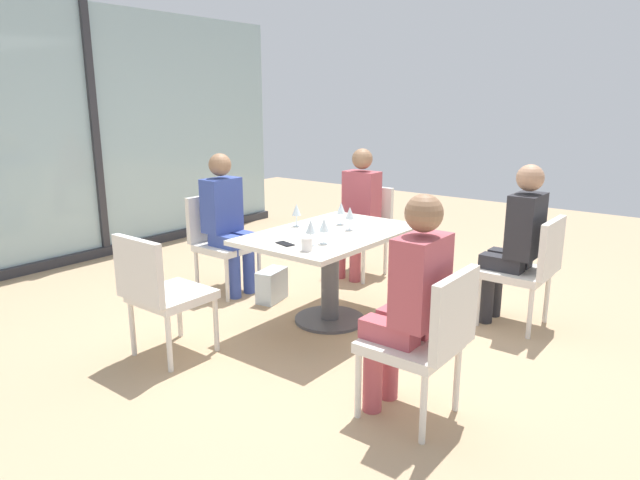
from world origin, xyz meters
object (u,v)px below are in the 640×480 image
(dining_table_main, at_px, (330,254))
(coffee_cup, at_px, (307,244))
(wine_glass_0, at_px, (341,209))
(wine_glass_1, at_px, (324,226))
(person_front_left, at_px, (410,296))
(wine_glass_3, at_px, (311,227))
(wine_glass_4, at_px, (296,210))
(cell_phone_on_table, at_px, (285,244))
(person_far_right, at_px, (358,207))
(wine_glass_2, at_px, (350,214))
(person_front_right, at_px, (517,237))
(chair_near_window, at_px, (219,237))
(handbag_0, at_px, (272,285))
(chair_far_left, at_px, (160,289))
(chair_front_left, at_px, (427,336))
(chair_far_right, at_px, (364,225))
(chair_front_right, at_px, (529,266))
(person_near_window, at_px, (227,217))

(dining_table_main, xyz_separation_m, coffee_cup, (-0.54, -0.21, 0.22))
(wine_glass_0, relative_size, wine_glass_1, 1.00)
(person_front_left, relative_size, wine_glass_3, 6.81)
(wine_glass_4, bearing_deg, cell_phone_on_table, -147.97)
(person_front_left, relative_size, person_far_right, 1.00)
(wine_glass_2, bearing_deg, person_front_right, -57.25)
(wine_glass_4, bearing_deg, wine_glass_3, -130.71)
(dining_table_main, relative_size, person_front_left, 1.10)
(wine_glass_0, relative_size, coffee_cup, 2.06)
(wine_glass_1, bearing_deg, wine_glass_3, 157.07)
(dining_table_main, relative_size, person_front_right, 1.10)
(chair_near_window, bearing_deg, cell_phone_on_table, -111.93)
(chair_near_window, height_order, coffee_cup, chair_near_window)
(wine_glass_3, relative_size, handbag_0, 0.62)
(person_far_right, distance_m, wine_glass_0, 0.97)
(chair_far_left, bearing_deg, wine_glass_1, -36.94)
(chair_front_left, height_order, chair_far_right, same)
(person_front_right, bearing_deg, wine_glass_4, 119.38)
(person_far_right, bearing_deg, chair_far_right, 0.00)
(person_front_left, distance_m, wine_glass_1, 1.11)
(chair_front_right, height_order, wine_glass_2, wine_glass_2)
(handbag_0, bearing_deg, dining_table_main, -106.83)
(dining_table_main, relative_size, wine_glass_3, 7.48)
(chair_far_right, bearing_deg, person_far_right, -180.00)
(chair_front_right, bearing_deg, person_far_right, 80.65)
(person_near_window, bearing_deg, person_front_left, -109.69)
(chair_far_right, bearing_deg, handbag_0, 171.23)
(chair_far_left, relative_size, wine_glass_0, 4.70)
(chair_far_left, height_order, wine_glass_1, wine_glass_1)
(dining_table_main, height_order, person_front_left, person_front_left)
(wine_glass_3, xyz_separation_m, handbag_0, (0.47, 0.82, -0.72))
(wine_glass_3, relative_size, wine_glass_4, 1.00)
(chair_near_window, xyz_separation_m, wine_glass_4, (-0.01, -0.93, 0.37))
(person_near_window, bearing_deg, person_front_right, -70.31)
(wine_glass_2, xyz_separation_m, wine_glass_3, (-0.55, -0.06, 0.00))
(wine_glass_2, distance_m, wine_glass_4, 0.44)
(person_front_right, distance_m, wine_glass_4, 1.71)
(chair_front_right, distance_m, coffee_cup, 1.75)
(chair_front_right, xyz_separation_m, cell_phone_on_table, (-1.33, 1.29, 0.24))
(wine_glass_2, xyz_separation_m, cell_phone_on_table, (-0.64, 0.11, -0.13))
(wine_glass_1, relative_size, handbag_0, 0.62)
(chair_near_window, xyz_separation_m, person_near_window, (-0.00, -0.11, 0.20))
(chair_far_right, xyz_separation_m, wine_glass_4, (-1.24, -0.17, 0.37))
(dining_table_main, relative_size, chair_far_right, 1.59)
(dining_table_main, xyz_separation_m, wine_glass_2, (0.14, -0.08, 0.31))
(chair_front_right, height_order, coffee_cup, chair_front_right)
(chair_front_right, xyz_separation_m, person_front_left, (-1.65, 0.11, 0.20))
(chair_front_left, xyz_separation_m, chair_far_left, (-0.40, 1.76, 0.00))
(chair_near_window, relative_size, cell_phone_on_table, 6.04)
(chair_front_left, relative_size, chair_far_left, 1.00)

